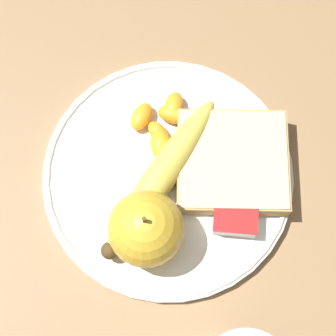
# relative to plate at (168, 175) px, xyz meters

# --- Properties ---
(ground_plane) EXTENTS (3.00, 3.00, 0.00)m
(ground_plane) POSITION_rel_plate_xyz_m (0.00, 0.00, -0.01)
(ground_plane) COLOR olive
(plate) EXTENTS (0.26, 0.26, 0.01)m
(plate) POSITION_rel_plate_xyz_m (0.00, 0.00, 0.00)
(plate) COLOR silver
(plate) RESTS_ON ground_plane
(apple) EXTENTS (0.07, 0.07, 0.08)m
(apple) POSITION_rel_plate_xyz_m (0.01, 0.07, 0.04)
(apple) COLOR gold
(apple) RESTS_ON plate
(banana) EXTENTS (0.12, 0.19, 0.03)m
(banana) POSITION_rel_plate_xyz_m (0.01, 0.01, 0.02)
(banana) COLOR #E0CC4C
(banana) RESTS_ON plate
(bread_slice) EXTENTS (0.12, 0.12, 0.02)m
(bread_slice) POSITION_rel_plate_xyz_m (-0.06, -0.02, 0.02)
(bread_slice) COLOR #AB8751
(bread_slice) RESTS_ON plate
(fork) EXTENTS (0.18, 0.05, 0.00)m
(fork) POSITION_rel_plate_xyz_m (0.00, 0.00, 0.01)
(fork) COLOR silver
(fork) RESTS_ON plate
(jam_packet) EXTENTS (0.04, 0.04, 0.02)m
(jam_packet) POSITION_rel_plate_xyz_m (-0.07, 0.04, 0.01)
(jam_packet) COLOR white
(jam_packet) RESTS_ON plate
(orange_segment_0) EXTENTS (0.03, 0.04, 0.02)m
(orange_segment_0) POSITION_rel_plate_xyz_m (0.01, -0.03, 0.01)
(orange_segment_0) COLOR orange
(orange_segment_0) RESTS_ON plate
(orange_segment_1) EXTENTS (0.04, 0.02, 0.02)m
(orange_segment_1) POSITION_rel_plate_xyz_m (-0.00, -0.06, 0.01)
(orange_segment_1) COLOR orange
(orange_segment_1) RESTS_ON plate
(orange_segment_2) EXTENTS (0.03, 0.04, 0.02)m
(orange_segment_2) POSITION_rel_plate_xyz_m (0.03, -0.06, 0.01)
(orange_segment_2) COLOR orange
(orange_segment_2) RESTS_ON plate
(orange_segment_3) EXTENTS (0.02, 0.04, 0.02)m
(orange_segment_3) POSITION_rel_plate_xyz_m (0.00, -0.07, 0.01)
(orange_segment_3) COLOR orange
(orange_segment_3) RESTS_ON plate
(orange_segment_4) EXTENTS (0.03, 0.03, 0.01)m
(orange_segment_4) POSITION_rel_plate_xyz_m (0.01, -0.04, 0.01)
(orange_segment_4) COLOR orange
(orange_segment_4) RESTS_ON plate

